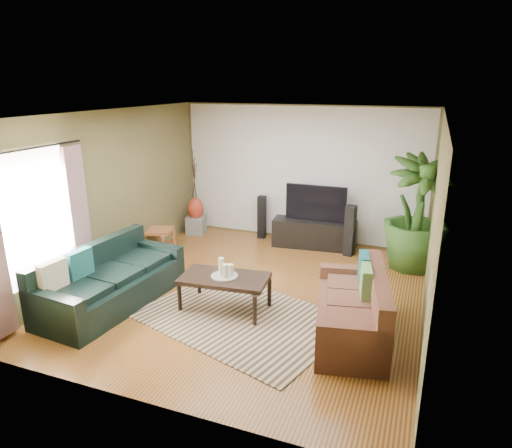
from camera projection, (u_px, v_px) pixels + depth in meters
The scene contains 27 objects.
floor at pixel (251, 292), 7.06m from camera, with size 5.50×5.50×0.00m, color olive.
ceiling at pixel (251, 114), 6.26m from camera, with size 5.50×5.50×0.00m, color white.
wall_back at pixel (302, 174), 9.11m from camera, with size 5.00×5.00×0.00m, color brown.
wall_front at pixel (142, 282), 4.21m from camera, with size 5.00×5.00×0.00m, color brown.
wall_left at pixel (110, 194), 7.52m from camera, with size 5.50×5.50×0.00m, color brown.
wall_right at pixel (433, 227), 5.81m from camera, with size 5.50×5.50×0.00m, color brown.
backwall_panel at pixel (301, 174), 9.10m from camera, with size 4.90×4.90×0.00m, color white.
window_pane at pixel (34, 217), 6.07m from camera, with size 1.80×1.80×0.00m, color white.
curtain_far at pixel (79, 220), 6.79m from camera, with size 0.08×0.35×2.20m, color gray.
curtain_rod at pixel (27, 149), 5.78m from camera, with size 0.03×0.03×1.90m, color black.
sofa_left at pixel (112, 277), 6.58m from camera, with size 2.25×0.97×0.85m, color black.
sofa_right at pixel (351, 305), 5.76m from camera, with size 1.83×0.82×0.85m, color #563124.
area_rug at pixel (241, 318), 6.29m from camera, with size 2.66×1.89×0.01m, color tan.
coffee_table at pixel (225, 293), 6.49m from camera, with size 1.22×0.67×0.50m, color black.
candle_tray at pixel (224, 276), 6.41m from camera, with size 0.38×0.38×0.02m, color gray.
candle_tall at pixel (221, 266), 6.42m from camera, with size 0.08×0.08×0.24m, color beige.
candle_mid at pixel (226, 271), 6.33m from camera, with size 0.08×0.08×0.19m, color beige.
candle_short at pixel (231, 269), 6.41m from camera, with size 0.08×0.08×0.16m, color white.
tv_stand at pixel (314, 234), 8.93m from camera, with size 1.61×0.48×0.54m, color black.
television at pixel (316, 203), 8.76m from camera, with size 1.18×0.06×0.70m, color black.
speaker_left at pixel (262, 217), 9.42m from camera, with size 0.16×0.18×0.88m, color black.
speaker_right at pixel (350, 231), 8.44m from camera, with size 0.17×0.19×0.96m, color black.
potted_plant at pixel (416, 213), 7.73m from camera, with size 1.11×1.11×1.98m, color #2A511B.
plant_pot at pixel (411, 259), 7.98m from camera, with size 0.36×0.36×0.28m, color black.
pedestal at pixel (196, 225), 9.76m from camera, with size 0.37×0.37×0.37m, color gray.
vase at pixel (196, 209), 9.65m from camera, with size 0.34×0.34×0.48m, color #9B2F1C.
side_table at pixel (160, 241), 8.60m from camera, with size 0.45×0.45×0.48m, color brown.
Camera 1 is at (2.37, -5.97, 3.12)m, focal length 32.00 mm.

